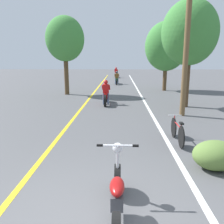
# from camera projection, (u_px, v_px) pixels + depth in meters

# --- Properties ---
(ground_plane) EXTENTS (120.00, 120.00, 0.00)m
(ground_plane) POSITION_uv_depth(u_px,v_px,m) (98.00, 221.00, 3.83)
(ground_plane) COLOR #515154
(lane_stripe_center) EXTENTS (0.14, 48.00, 0.01)m
(lane_stripe_center) POSITION_uv_depth(u_px,v_px,m) (89.00, 99.00, 15.67)
(lane_stripe_center) COLOR yellow
(lane_stripe_center) RESTS_ON ground
(lane_stripe_edge) EXTENTS (0.14, 48.00, 0.01)m
(lane_stripe_edge) POSITION_uv_depth(u_px,v_px,m) (143.00, 99.00, 15.55)
(lane_stripe_edge) COLOR white
(lane_stripe_edge) RESTS_ON ground
(utility_pole) EXTENTS (1.10, 0.24, 7.10)m
(utility_pole) POSITION_uv_depth(u_px,v_px,m) (187.00, 34.00, 10.24)
(utility_pole) COLOR brown
(utility_pole) RESTS_ON ground
(roadside_tree_right_near) EXTENTS (2.92, 2.63, 5.59)m
(roadside_tree_right_near) POSITION_uv_depth(u_px,v_px,m) (190.00, 33.00, 12.24)
(roadside_tree_right_near) COLOR #513A23
(roadside_tree_right_near) RESTS_ON ground
(roadside_tree_right_far) EXTENTS (3.43, 3.09, 5.56)m
(roadside_tree_right_far) POSITION_uv_depth(u_px,v_px,m) (166.00, 46.00, 19.14)
(roadside_tree_right_far) COLOR #513A23
(roadside_tree_right_far) RESTS_ON ground
(roadside_tree_left) EXTENTS (2.76, 2.48, 5.57)m
(roadside_tree_left) POSITION_uv_depth(u_px,v_px,m) (65.00, 39.00, 16.84)
(roadside_tree_left) COLOR #513A23
(roadside_tree_left) RESTS_ON ground
(roadside_bush) EXTENTS (1.10, 0.88, 0.70)m
(roadside_bush) POSITION_uv_depth(u_px,v_px,m) (216.00, 155.00, 5.57)
(roadside_bush) COLOR #5B7A38
(roadside_bush) RESTS_ON ground
(motorcycle_foreground) EXTENTS (0.75, 2.08, 1.08)m
(motorcycle_foreground) POSITION_uv_depth(u_px,v_px,m) (117.00, 194.00, 3.86)
(motorcycle_foreground) COLOR black
(motorcycle_foreground) RESTS_ON ground
(motorcycle_rider_lead) EXTENTS (0.50, 2.15, 1.40)m
(motorcycle_rider_lead) POSITION_uv_depth(u_px,v_px,m) (106.00, 95.00, 13.72)
(motorcycle_rider_lead) COLOR black
(motorcycle_rider_lead) RESTS_ON ground
(motorcycle_rider_mid) EXTENTS (0.50, 2.12, 1.36)m
(motorcycle_rider_mid) POSITION_uv_depth(u_px,v_px,m) (117.00, 79.00, 24.81)
(motorcycle_rider_mid) COLOR black
(motorcycle_rider_mid) RESTS_ON ground
(motorcycle_rider_far) EXTENTS (0.50, 2.17, 1.47)m
(motorcycle_rider_far) POSITION_uv_depth(u_px,v_px,m) (116.00, 74.00, 33.72)
(motorcycle_rider_far) COLOR black
(motorcycle_rider_far) RESTS_ON ground
(bicycle_parked) EXTENTS (0.44, 1.68, 0.78)m
(bicycle_parked) POSITION_uv_depth(u_px,v_px,m) (177.00, 131.00, 7.41)
(bicycle_parked) COLOR black
(bicycle_parked) RESTS_ON ground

